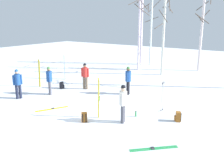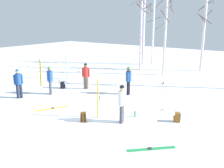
{
  "view_description": "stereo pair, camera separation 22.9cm",
  "coord_description": "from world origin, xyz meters",
  "px_view_note": "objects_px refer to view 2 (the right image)",
  "views": [
    {
      "loc": [
        7.95,
        -8.39,
        4.4
      ],
      "look_at": [
        0.59,
        2.38,
        1.0
      ],
      "focal_mm": 39.5,
      "sensor_mm": 36.0,
      "label": 1
    },
    {
      "loc": [
        8.13,
        -8.26,
        4.4
      ],
      "look_at": [
        0.59,
        2.38,
        1.0
      ],
      "focal_mm": 39.5,
      "sensor_mm": 36.0,
      "label": 2
    }
  ],
  "objects_px": {
    "person_0": "(86,74)",
    "birch_tree_2": "(141,28)",
    "backpack_1": "(63,85)",
    "backpack_2": "(177,117)",
    "person_1": "(122,101)",
    "water_bottle_0": "(100,98)",
    "ski_pair_planted_0": "(98,98)",
    "ski_pair_lying_1": "(52,109)",
    "birch_tree_4": "(204,30)",
    "water_bottle_1": "(135,114)",
    "ski_poles_0": "(162,96)",
    "ski_pair_planted_2": "(41,73)",
    "person_4": "(18,82)",
    "person_3": "(50,78)",
    "birch_tree_1": "(153,28)",
    "birch_tree_3": "(165,34)",
    "ski_pair_lying_0": "(151,149)",
    "person_2": "(129,79)",
    "birch_tree_0": "(144,25)",
    "ski_pair_planted_1": "(66,67)",
    "backpack_0": "(83,117)"
  },
  "relations": [
    {
      "from": "person_3",
      "to": "birch_tree_1",
      "type": "relative_size",
      "value": 0.24
    },
    {
      "from": "ski_pair_lying_1",
      "to": "water_bottle_0",
      "type": "bearing_deg",
      "value": 64.39
    },
    {
      "from": "person_0",
      "to": "ski_pair_planted_2",
      "type": "distance_m",
      "value": 3.18
    },
    {
      "from": "ski_pair_planted_0",
      "to": "water_bottle_1",
      "type": "xyz_separation_m",
      "value": [
        1.34,
        1.1,
        -0.81
      ]
    },
    {
      "from": "ski_pair_planted_0",
      "to": "backpack_2",
      "type": "distance_m",
      "value": 3.65
    },
    {
      "from": "ski_pair_planted_1",
      "to": "birch_tree_2",
      "type": "distance_m",
      "value": 7.54
    },
    {
      "from": "ski_pair_planted_2",
      "to": "birch_tree_3",
      "type": "bearing_deg",
      "value": 57.17
    },
    {
      "from": "person_4",
      "to": "birch_tree_3",
      "type": "height_order",
      "value": "birch_tree_3"
    },
    {
      "from": "person_0",
      "to": "birch_tree_4",
      "type": "xyz_separation_m",
      "value": [
        4.39,
        10.37,
        2.56
      ]
    },
    {
      "from": "person_4",
      "to": "water_bottle_1",
      "type": "distance_m",
      "value": 7.1
    },
    {
      "from": "person_2",
      "to": "birch_tree_4",
      "type": "bearing_deg",
      "value": 81.39
    },
    {
      "from": "birch_tree_2",
      "to": "backpack_1",
      "type": "bearing_deg",
      "value": -97.59
    },
    {
      "from": "ski_pair_lying_1",
      "to": "birch_tree_3",
      "type": "distance_m",
      "value": 11.3
    },
    {
      "from": "person_0",
      "to": "backpack_1",
      "type": "xyz_separation_m",
      "value": [
        -1.34,
        -0.81,
        -0.77
      ]
    },
    {
      "from": "backpack_0",
      "to": "backpack_1",
      "type": "height_order",
      "value": "same"
    },
    {
      "from": "water_bottle_0",
      "to": "ski_pair_planted_1",
      "type": "bearing_deg",
      "value": 153.52
    },
    {
      "from": "birch_tree_4",
      "to": "backpack_1",
      "type": "bearing_deg",
      "value": -117.16
    },
    {
      "from": "ski_poles_0",
      "to": "water_bottle_1",
      "type": "relative_size",
      "value": 5.59
    },
    {
      "from": "backpack_2",
      "to": "ski_poles_0",
      "type": "bearing_deg",
      "value": 144.72
    },
    {
      "from": "backpack_1",
      "to": "ski_pair_lying_1",
      "type": "bearing_deg",
      "value": -51.82
    },
    {
      "from": "water_bottle_0",
      "to": "ski_pair_lying_1",
      "type": "bearing_deg",
      "value": -115.61
    },
    {
      "from": "person_1",
      "to": "water_bottle_0",
      "type": "height_order",
      "value": "person_1"
    },
    {
      "from": "ski_pair_planted_2",
      "to": "water_bottle_1",
      "type": "bearing_deg",
      "value": -7.3
    },
    {
      "from": "water_bottle_0",
      "to": "ski_pair_planted_0",
      "type": "bearing_deg",
      "value": -53.67
    },
    {
      "from": "ski_pair_planted_0",
      "to": "water_bottle_0",
      "type": "relative_size",
      "value": 7.24
    },
    {
      "from": "ski_poles_0",
      "to": "birch_tree_0",
      "type": "height_order",
      "value": "birch_tree_0"
    },
    {
      "from": "ski_pair_planted_0",
      "to": "ski_pair_lying_0",
      "type": "xyz_separation_m",
      "value": [
        3.32,
        -1.17,
        -0.93
      ]
    },
    {
      "from": "birch_tree_2",
      "to": "ski_pair_planted_2",
      "type": "bearing_deg",
      "value": -106.7
    },
    {
      "from": "ski_pair_lying_1",
      "to": "backpack_0",
      "type": "distance_m",
      "value": 2.43
    },
    {
      "from": "person_0",
      "to": "birch_tree_2",
      "type": "xyz_separation_m",
      "value": [
        -0.22,
        7.63,
        2.77
      ]
    },
    {
      "from": "ski_pair_lying_0",
      "to": "person_2",
      "type": "bearing_deg",
      "value": 128.7
    },
    {
      "from": "person_1",
      "to": "person_4",
      "type": "relative_size",
      "value": 1.0
    },
    {
      "from": "ski_pair_lying_1",
      "to": "birch_tree_4",
      "type": "relative_size",
      "value": 0.23
    },
    {
      "from": "backpack_1",
      "to": "backpack_2",
      "type": "height_order",
      "value": "same"
    },
    {
      "from": "backpack_2",
      "to": "birch_tree_4",
      "type": "xyz_separation_m",
      "value": [
        -2.48,
        12.12,
        3.33
      ]
    },
    {
      "from": "birch_tree_3",
      "to": "water_bottle_0",
      "type": "bearing_deg",
      "value": -91.1
    },
    {
      "from": "person_1",
      "to": "ski_pair_planted_0",
      "type": "relative_size",
      "value": 0.91
    },
    {
      "from": "person_4",
      "to": "ski_pair_lying_1",
      "type": "height_order",
      "value": "person_4"
    },
    {
      "from": "person_4",
      "to": "birch_tree_1",
      "type": "height_order",
      "value": "birch_tree_1"
    },
    {
      "from": "person_1",
      "to": "ski_pair_planted_0",
      "type": "height_order",
      "value": "ski_pair_planted_0"
    },
    {
      "from": "ski_pair_lying_1",
      "to": "birch_tree_4",
      "type": "xyz_separation_m",
      "value": [
        3.34,
        14.22,
        3.53
      ]
    },
    {
      "from": "ski_poles_0",
      "to": "birch_tree_4",
      "type": "height_order",
      "value": "birch_tree_4"
    },
    {
      "from": "ski_pair_planted_0",
      "to": "water_bottle_0",
      "type": "distance_m",
      "value": 2.64
    },
    {
      "from": "water_bottle_1",
      "to": "birch_tree_4",
      "type": "bearing_deg",
      "value": 92.97
    },
    {
      "from": "backpack_2",
      "to": "ski_pair_lying_0",
      "type": "bearing_deg",
      "value": -86.78
    },
    {
      "from": "birch_tree_0",
      "to": "birch_tree_4",
      "type": "bearing_deg",
      "value": -1.36
    },
    {
      "from": "ski_pair_planted_1",
      "to": "water_bottle_1",
      "type": "height_order",
      "value": "ski_pair_planted_1"
    },
    {
      "from": "person_0",
      "to": "ski_pair_lying_1",
      "type": "distance_m",
      "value": 4.11
    },
    {
      "from": "birch_tree_0",
      "to": "birch_tree_3",
      "type": "bearing_deg",
      "value": -42.95
    },
    {
      "from": "person_1",
      "to": "person_2",
      "type": "distance_m",
      "value": 4.29
    }
  ]
}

